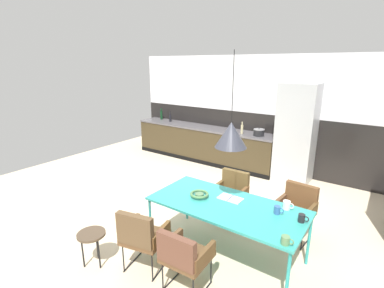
# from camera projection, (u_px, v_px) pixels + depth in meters

# --- Properties ---
(ground_plane) EXTENTS (9.04, 9.04, 0.00)m
(ground_plane) POSITION_uv_depth(u_px,v_px,m) (178.00, 224.00, 4.47)
(ground_plane) COLOR beige
(back_wall_splashback_dark) EXTENTS (6.95, 0.12, 1.32)m
(back_wall_splashback_dark) POSITION_uv_depth(u_px,v_px,m) (259.00, 141.00, 6.78)
(back_wall_splashback_dark) COLOR black
(back_wall_splashback_dark) RESTS_ON ground
(back_wall_panel_upper) EXTENTS (6.95, 0.12, 1.32)m
(back_wall_panel_upper) POSITION_uv_depth(u_px,v_px,m) (263.00, 85.00, 6.41)
(back_wall_panel_upper) COLOR silver
(back_wall_panel_upper) RESTS_ON back_wall_splashback_dark
(kitchen_counter) EXTENTS (3.89, 0.63, 0.89)m
(kitchen_counter) POSITION_uv_depth(u_px,v_px,m) (203.00, 143.00, 7.33)
(kitchen_counter) COLOR #3B301D
(kitchen_counter) RESTS_ON ground
(refrigerator_column) EXTENTS (0.74, 0.60, 2.08)m
(refrigerator_column) POSITION_uv_depth(u_px,v_px,m) (296.00, 134.00, 5.87)
(refrigerator_column) COLOR #ADAFB2
(refrigerator_column) RESTS_ON ground
(dining_table) EXTENTS (1.96, 0.93, 0.73)m
(dining_table) POSITION_uv_depth(u_px,v_px,m) (226.00, 207.00, 3.58)
(dining_table) COLOR teal
(dining_table) RESTS_ON ground
(armchair_head_of_table) EXTENTS (0.50, 0.48, 0.78)m
(armchair_head_of_table) POSITION_uv_depth(u_px,v_px,m) (232.00, 190.00, 4.53)
(armchair_head_of_table) COLOR brown
(armchair_head_of_table) RESTS_ON ground
(armchair_by_stool) EXTENTS (0.57, 0.56, 0.82)m
(armchair_by_stool) POSITION_uv_depth(u_px,v_px,m) (141.00, 234.00, 3.32)
(armchair_by_stool) COLOR brown
(armchair_by_stool) RESTS_ON ground
(armchair_near_window) EXTENTS (0.53, 0.51, 0.78)m
(armchair_near_window) POSITION_uv_depth(u_px,v_px,m) (297.00, 205.00, 4.03)
(armchair_near_window) COLOR brown
(armchair_near_window) RESTS_ON ground
(armchair_facing_counter) EXTENTS (0.51, 0.49, 0.77)m
(armchair_facing_counter) POSITION_uv_depth(u_px,v_px,m) (183.00, 253.00, 3.01)
(armchair_facing_counter) COLOR brown
(armchair_facing_counter) RESTS_ON ground
(fruit_bowl) EXTENTS (0.25, 0.25, 0.06)m
(fruit_bowl) POSITION_uv_depth(u_px,v_px,m) (199.00, 194.00, 3.76)
(fruit_bowl) COLOR #4C704C
(fruit_bowl) RESTS_ON dining_table
(open_book) EXTENTS (0.31, 0.19, 0.02)m
(open_book) POSITION_uv_depth(u_px,v_px,m) (230.00, 198.00, 3.72)
(open_book) COLOR white
(open_book) RESTS_ON dining_table
(mug_white_ceramic) EXTENTS (0.12, 0.07, 0.10)m
(mug_white_ceramic) POSITION_uv_depth(u_px,v_px,m) (277.00, 210.00, 3.33)
(mug_white_ceramic) COLOR #335B93
(mug_white_ceramic) RESTS_ON dining_table
(mug_tall_blue) EXTENTS (0.12, 0.07, 0.09)m
(mug_tall_blue) POSITION_uv_depth(u_px,v_px,m) (302.00, 218.00, 3.16)
(mug_tall_blue) COLOR black
(mug_tall_blue) RESTS_ON dining_table
(mug_wide_latte) EXTENTS (0.13, 0.08, 0.09)m
(mug_wide_latte) POSITION_uv_depth(u_px,v_px,m) (286.00, 240.00, 2.77)
(mug_wide_latte) COLOR #5B8456
(mug_wide_latte) RESTS_ON dining_table
(mug_dark_espresso) EXTENTS (0.14, 0.09, 0.11)m
(mug_dark_espresso) POSITION_uv_depth(u_px,v_px,m) (287.00, 205.00, 3.44)
(mug_dark_espresso) COLOR white
(mug_dark_espresso) RESTS_ON dining_table
(cooking_pot) EXTENTS (0.24, 0.24, 0.18)m
(cooking_pot) POSITION_uv_depth(u_px,v_px,m) (259.00, 132.00, 6.29)
(cooking_pot) COLOR black
(cooking_pot) RESTS_ON kitchen_counter
(bottle_spice_small) EXTENTS (0.06, 0.06, 0.29)m
(bottle_spice_small) POSITION_uv_depth(u_px,v_px,m) (170.00, 118.00, 7.83)
(bottle_spice_small) COLOR black
(bottle_spice_small) RESTS_ON kitchen_counter
(bottle_wine_green) EXTENTS (0.07, 0.07, 0.32)m
(bottle_wine_green) POSITION_uv_depth(u_px,v_px,m) (161.00, 115.00, 8.14)
(bottle_wine_green) COLOR #0F3319
(bottle_wine_green) RESTS_ON kitchen_counter
(bottle_oil_tall) EXTENTS (0.06, 0.06, 0.28)m
(bottle_oil_tall) POSITION_uv_depth(u_px,v_px,m) (242.00, 129.00, 6.46)
(bottle_oil_tall) COLOR tan
(bottle_oil_tall) RESTS_ON kitchen_counter
(side_stool) EXTENTS (0.34, 0.34, 0.45)m
(side_stool) POSITION_uv_depth(u_px,v_px,m) (91.00, 236.00, 3.46)
(side_stool) COLOR #4C3D2D
(side_stool) RESTS_ON ground
(pendant_lamp_over_table_near) EXTENTS (0.39, 0.39, 1.12)m
(pendant_lamp_over_table_near) POSITION_uv_depth(u_px,v_px,m) (231.00, 135.00, 3.36)
(pendant_lamp_over_table_near) COLOR black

